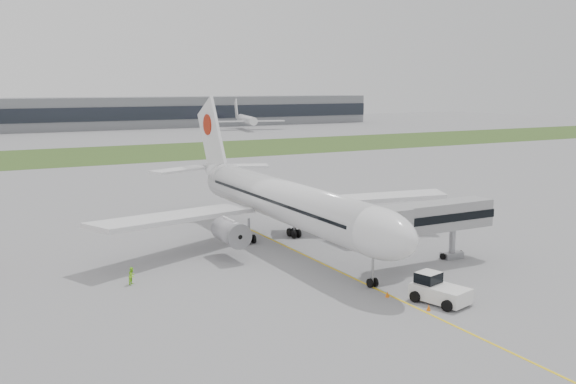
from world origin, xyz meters
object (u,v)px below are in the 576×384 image
airliner (279,199)px  ground_crew_near (439,284)px  pushback_tug (437,289)px  jet_bridge (430,218)px

airliner → ground_crew_near: 25.12m
airliner → pushback_tug: size_ratio=9.61×
pushback_tug → airliner: bearing=80.4°
jet_bridge → airliner: bearing=122.6°
airliner → pushback_tug: bearing=-84.1°
pushback_tug → jet_bridge: 13.26m
airliner → ground_crew_near: bearing=-79.3°
ground_crew_near → airliner: bearing=-98.4°
airliner → pushback_tug: 26.64m
airliner → ground_crew_near: airliner is taller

